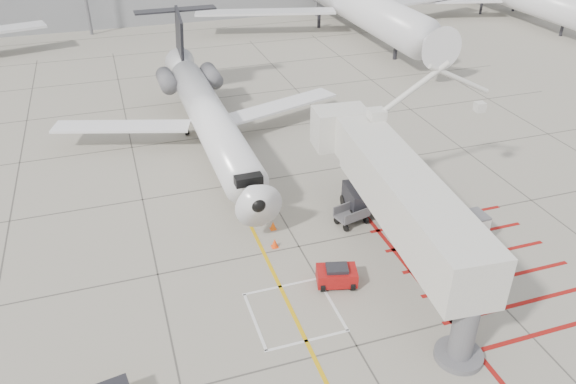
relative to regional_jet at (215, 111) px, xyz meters
name	(u,v)px	position (x,y,z in m)	size (l,w,h in m)	color
ground_plane	(324,291)	(2.09, -15.92, -3.89)	(260.00, 260.00, 0.00)	gray
regional_jet	(215,111)	(0.00, 0.00, 0.00)	(23.53, 29.67, 7.78)	white
jet_bridge	(408,211)	(6.64, -15.60, -0.15)	(8.85, 18.67, 7.47)	silver
pushback_tug	(337,275)	(2.86, -15.62, -3.29)	(2.06, 1.29, 1.20)	#A4100F
baggage_cart	(352,215)	(5.88, -10.70, -3.27)	(1.94, 1.23, 1.23)	#555459
ground_power_unit	(465,229)	(11.24, -14.51, -2.98)	(2.29, 1.34, 1.81)	silver
cone_nose	(273,225)	(1.19, -9.79, -3.63)	(0.38, 0.38, 0.52)	#F75A0D
cone_side	(275,243)	(0.76, -11.53, -3.61)	(0.40, 0.40, 0.55)	#FD410D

